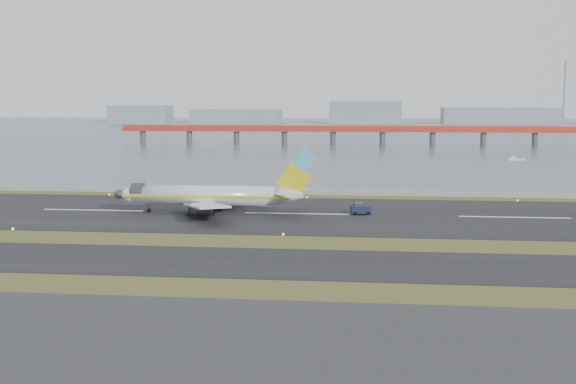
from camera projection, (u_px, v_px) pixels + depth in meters
The scene contains 10 objects.
ground at pixel (277, 245), 106.68m from camera, with size 1000.00×1000.00×0.00m, color #35491A.
taxiway_strip at pixel (266, 263), 94.84m from camera, with size 1000.00×18.00×0.10m, color black.
runway_strip at pixel (297, 214), 136.26m from camera, with size 1000.00×45.00×0.10m, color black.
seawall at pixel (310, 192), 165.80m from camera, with size 1000.00×2.50×1.00m, color gray.
bay_water at pixel (351, 130), 560.36m from camera, with size 1400.00×800.00×1.30m, color #475766.
red_pier at pixel (383, 131), 350.15m from camera, with size 260.00×5.00×10.20m.
far_shoreline at pixel (369, 118), 715.91m from camera, with size 1400.00×80.00×60.50m.
airliner at pixel (213, 196), 136.15m from camera, with size 38.52×32.89×12.80m.
pushback_tug at pixel (360, 209), 135.23m from camera, with size 3.96×2.80×2.30m.
workboat_far at pixel (516, 159), 261.10m from camera, with size 6.45×2.87×1.51m.
Camera 1 is at (13.18, -104.07, 20.99)m, focal length 45.00 mm.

